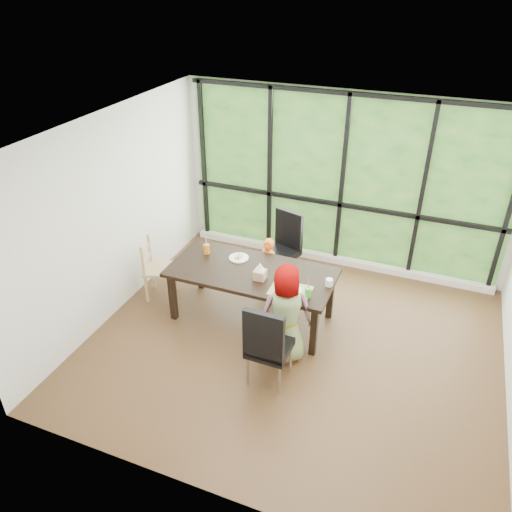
% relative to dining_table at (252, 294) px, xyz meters
% --- Properties ---
extents(ground, '(5.00, 5.00, 0.00)m').
position_rel_dining_table_xyz_m(ground, '(0.69, -0.31, -0.38)').
color(ground, black).
rests_on(ground, ground).
extents(back_wall, '(5.00, 0.00, 5.00)m').
position_rel_dining_table_xyz_m(back_wall, '(0.69, 1.94, 0.98)').
color(back_wall, silver).
rests_on(back_wall, ground).
extents(foliage_backdrop, '(4.80, 0.02, 2.65)m').
position_rel_dining_table_xyz_m(foliage_backdrop, '(0.69, 1.92, 0.98)').
color(foliage_backdrop, '#204F1E').
rests_on(foliage_backdrop, back_wall).
extents(window_mullions, '(4.80, 0.06, 2.65)m').
position_rel_dining_table_xyz_m(window_mullions, '(0.69, 1.88, 0.98)').
color(window_mullions, black).
rests_on(window_mullions, back_wall).
extents(window_sill, '(4.80, 0.12, 0.10)m').
position_rel_dining_table_xyz_m(window_sill, '(0.69, 1.84, -0.33)').
color(window_sill, silver).
rests_on(window_sill, ground).
extents(dining_table, '(2.17, 1.06, 0.75)m').
position_rel_dining_table_xyz_m(dining_table, '(0.00, 0.00, 0.00)').
color(dining_table, black).
rests_on(dining_table, ground).
extents(chair_window_leather, '(0.58, 0.58, 1.08)m').
position_rel_dining_table_xyz_m(chair_window_leather, '(0.05, 1.03, 0.17)').
color(chair_window_leather, black).
rests_on(chair_window_leather, ground).
extents(chair_interior_leather, '(0.47, 0.47, 1.08)m').
position_rel_dining_table_xyz_m(chair_interior_leather, '(0.62, -1.00, 0.17)').
color(chair_interior_leather, black).
rests_on(chair_interior_leather, ground).
extents(chair_end_beech, '(0.51, 0.52, 0.90)m').
position_rel_dining_table_xyz_m(chair_end_beech, '(-1.40, -0.00, 0.08)').
color(chair_end_beech, tan).
rests_on(chair_end_beech, ground).
extents(child_toddler, '(0.38, 0.31, 0.90)m').
position_rel_dining_table_xyz_m(child_toddler, '(0.00, 0.60, 0.07)').
color(child_toddler, orange).
rests_on(child_toddler, ground).
extents(child_older, '(0.74, 0.63, 1.29)m').
position_rel_dining_table_xyz_m(child_older, '(0.63, -0.56, 0.27)').
color(child_older, gray).
rests_on(child_older, ground).
extents(placemat, '(0.50, 0.36, 0.01)m').
position_rel_dining_table_xyz_m(placemat, '(0.61, -0.24, 0.38)').
color(placemat, tan).
rests_on(placemat, dining_table).
extents(plate_far, '(0.27, 0.27, 0.02)m').
position_rel_dining_table_xyz_m(plate_far, '(-0.28, 0.22, 0.38)').
color(plate_far, white).
rests_on(plate_far, dining_table).
extents(plate_near, '(0.25, 0.25, 0.02)m').
position_rel_dining_table_xyz_m(plate_near, '(0.62, -0.23, 0.38)').
color(plate_near, white).
rests_on(plate_near, dining_table).
extents(orange_cup, '(0.09, 0.09, 0.13)m').
position_rel_dining_table_xyz_m(orange_cup, '(-0.74, 0.19, 0.44)').
color(orange_cup, orange).
rests_on(orange_cup, dining_table).
extents(green_cup, '(0.08, 0.08, 0.13)m').
position_rel_dining_table_xyz_m(green_cup, '(0.84, -0.29, 0.44)').
color(green_cup, green).
rests_on(green_cup, dining_table).
extents(white_mug, '(0.09, 0.09, 0.09)m').
position_rel_dining_table_xyz_m(white_mug, '(1.01, 0.04, 0.42)').
color(white_mug, white).
rests_on(white_mug, dining_table).
extents(tissue_box, '(0.14, 0.14, 0.12)m').
position_rel_dining_table_xyz_m(tissue_box, '(0.17, -0.13, 0.44)').
color(tissue_box, tan).
rests_on(tissue_box, dining_table).
extents(crepe_rolls_far, '(0.10, 0.12, 0.04)m').
position_rel_dining_table_xyz_m(crepe_rolls_far, '(-0.28, 0.22, 0.41)').
color(crepe_rolls_far, tan).
rests_on(crepe_rolls_far, plate_far).
extents(crepe_rolls_near, '(0.10, 0.12, 0.04)m').
position_rel_dining_table_xyz_m(crepe_rolls_near, '(0.62, -0.23, 0.41)').
color(crepe_rolls_near, tan).
rests_on(crepe_rolls_near, plate_near).
extents(straw_white, '(0.01, 0.04, 0.20)m').
position_rel_dining_table_xyz_m(straw_white, '(-0.74, 0.19, 0.55)').
color(straw_white, white).
rests_on(straw_white, orange_cup).
extents(straw_pink, '(0.01, 0.04, 0.20)m').
position_rel_dining_table_xyz_m(straw_pink, '(0.84, -0.29, 0.54)').
color(straw_pink, pink).
rests_on(straw_pink, green_cup).
extents(tissue, '(0.12, 0.12, 0.11)m').
position_rel_dining_table_xyz_m(tissue, '(0.17, -0.13, 0.55)').
color(tissue, white).
rests_on(tissue, tissue_box).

